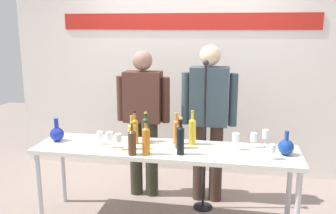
% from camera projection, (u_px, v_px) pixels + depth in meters
% --- Properties ---
extents(back_wall, '(4.58, 0.11, 3.00)m').
position_uv_depth(back_wall, '(186.00, 58.00, 4.71)').
color(back_wall, white).
rests_on(back_wall, ground).
extents(display_table, '(2.49, 0.60, 0.78)m').
position_uv_depth(display_table, '(165.00, 154.00, 3.49)').
color(display_table, silver).
rests_on(display_table, ground).
extents(decanter_blue_left, '(0.14, 0.14, 0.23)m').
position_uv_depth(decanter_blue_left, '(57.00, 134.00, 3.67)').
color(decanter_blue_left, '#1A2DA1').
rests_on(decanter_blue_left, display_table).
extents(decanter_blue_right, '(0.14, 0.14, 0.22)m').
position_uv_depth(decanter_blue_right, '(286.00, 147.00, 3.28)').
color(decanter_blue_right, navy).
rests_on(decanter_blue_right, display_table).
extents(presenter_left, '(0.60, 0.22, 1.65)m').
position_uv_depth(presenter_left, '(143.00, 115.00, 4.07)').
color(presenter_left, '#303022').
rests_on(presenter_left, ground).
extents(presenter_right, '(0.59, 0.22, 1.71)m').
position_uv_depth(presenter_right, '(209.00, 114.00, 3.94)').
color(presenter_right, '#3F2C23').
rests_on(presenter_right, ground).
extents(wine_bottle_0, '(0.07, 0.07, 0.30)m').
position_uv_depth(wine_bottle_0, '(146.00, 129.00, 3.64)').
color(wine_bottle_0, '#1E3721').
rests_on(wine_bottle_0, display_table).
extents(wine_bottle_1, '(0.07, 0.07, 0.31)m').
position_uv_depth(wine_bottle_1, '(146.00, 140.00, 3.27)').
color(wine_bottle_1, orange).
rests_on(wine_bottle_1, display_table).
extents(wine_bottle_2, '(0.07, 0.07, 0.29)m').
position_uv_depth(wine_bottle_2, '(179.00, 135.00, 3.45)').
color(wine_bottle_2, '#503411').
rests_on(wine_bottle_2, display_table).
extents(wine_bottle_3, '(0.07, 0.07, 0.31)m').
position_uv_depth(wine_bottle_3, '(176.00, 131.00, 3.57)').
color(wine_bottle_3, orange).
rests_on(wine_bottle_3, display_table).
extents(wine_bottle_4, '(0.07, 0.07, 0.34)m').
position_uv_depth(wine_bottle_4, '(192.00, 130.00, 3.55)').
color(wine_bottle_4, gold).
rests_on(wine_bottle_4, display_table).
extents(wine_bottle_5, '(0.06, 0.06, 0.33)m').
position_uv_depth(wine_bottle_5, '(135.00, 130.00, 3.58)').
color(wine_bottle_5, '#C76F1A').
rests_on(wine_bottle_5, display_table).
extents(wine_bottle_6, '(0.07, 0.07, 0.30)m').
position_uv_depth(wine_bottle_6, '(132.00, 141.00, 3.27)').
color(wine_bottle_6, '#4C2F1B').
rests_on(wine_bottle_6, display_table).
extents(wine_bottle_7, '(0.07, 0.07, 0.32)m').
position_uv_depth(wine_bottle_7, '(132.00, 135.00, 3.42)').
color(wine_bottle_7, gold).
rests_on(wine_bottle_7, display_table).
extents(wine_bottle_8, '(0.07, 0.07, 0.34)m').
position_uv_depth(wine_bottle_8, '(181.00, 139.00, 3.27)').
color(wine_bottle_8, black).
rests_on(wine_bottle_8, display_table).
extents(wine_glass_left_0, '(0.07, 0.07, 0.15)m').
position_uv_depth(wine_glass_left_0, '(109.00, 137.00, 3.47)').
color(wine_glass_left_0, white).
rests_on(wine_glass_left_0, display_table).
extents(wine_glass_left_1, '(0.06, 0.06, 0.13)m').
position_uv_depth(wine_glass_left_1, '(100.00, 135.00, 3.57)').
color(wine_glass_left_1, white).
rests_on(wine_glass_left_1, display_table).
extents(wine_glass_left_2, '(0.07, 0.07, 0.15)m').
position_uv_depth(wine_glass_left_2, '(118.00, 138.00, 3.41)').
color(wine_glass_left_2, white).
rests_on(wine_glass_left_2, display_table).
extents(wine_glass_right_0, '(0.06, 0.06, 0.16)m').
position_uv_depth(wine_glass_right_0, '(265.00, 134.00, 3.52)').
color(wine_glass_right_0, white).
rests_on(wine_glass_right_0, display_table).
extents(wine_glass_right_1, '(0.06, 0.06, 0.13)m').
position_uv_depth(wine_glass_right_1, '(272.00, 149.00, 3.16)').
color(wine_glass_right_1, white).
rests_on(wine_glass_right_1, display_table).
extents(wine_glass_right_2, '(0.06, 0.06, 0.14)m').
position_uv_depth(wine_glass_right_2, '(254.00, 137.00, 3.47)').
color(wine_glass_right_2, white).
rests_on(wine_glass_right_2, display_table).
extents(wine_glass_right_3, '(0.07, 0.07, 0.16)m').
position_uv_depth(wine_glass_right_3, '(236.00, 138.00, 3.41)').
color(wine_glass_right_3, white).
rests_on(wine_glass_right_3, display_table).
extents(microphone_stand, '(0.20, 0.20, 1.58)m').
position_uv_depth(microphone_stand, '(204.00, 161.00, 3.83)').
color(microphone_stand, black).
rests_on(microphone_stand, ground).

